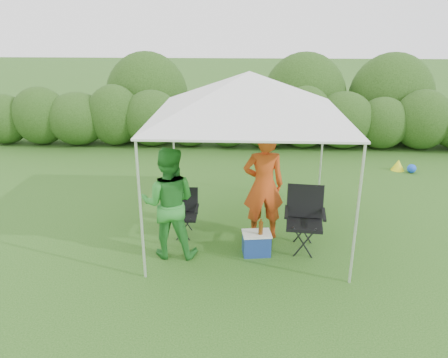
{
  "coord_description": "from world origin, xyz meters",
  "views": [
    {
      "loc": [
        -0.06,
        -6.51,
        3.64
      ],
      "look_at": [
        -0.4,
        0.4,
        1.05
      ],
      "focal_mm": 35.0,
      "sensor_mm": 36.0,
      "label": 1
    }
  ],
  "objects_px": {
    "chair_left": "(184,209)",
    "man": "(264,185)",
    "canopy": "(249,95)",
    "chair_right": "(305,214)",
    "woman": "(169,203)",
    "cooler": "(256,243)"
  },
  "relations": [
    {
      "from": "chair_left",
      "to": "man",
      "type": "xyz_separation_m",
      "value": [
        1.37,
        -0.04,
        0.49
      ]
    },
    {
      "from": "canopy",
      "to": "chair_right",
      "type": "distance_m",
      "value": 2.15
    },
    {
      "from": "canopy",
      "to": "woman",
      "type": "relative_size",
      "value": 1.72
    },
    {
      "from": "chair_left",
      "to": "woman",
      "type": "relative_size",
      "value": 0.46
    },
    {
      "from": "chair_right",
      "to": "chair_left",
      "type": "bearing_deg",
      "value": 175.44
    },
    {
      "from": "canopy",
      "to": "woman",
      "type": "xyz_separation_m",
      "value": [
        -1.23,
        -0.81,
        -1.56
      ]
    },
    {
      "from": "chair_right",
      "to": "man",
      "type": "bearing_deg",
      "value": 158.41
    },
    {
      "from": "chair_right",
      "to": "chair_left",
      "type": "relative_size",
      "value": 1.28
    },
    {
      "from": "chair_right",
      "to": "cooler",
      "type": "bearing_deg",
      "value": -154.38
    },
    {
      "from": "chair_left",
      "to": "man",
      "type": "height_order",
      "value": "man"
    },
    {
      "from": "man",
      "to": "canopy",
      "type": "bearing_deg",
      "value": -29.97
    },
    {
      "from": "canopy",
      "to": "man",
      "type": "height_order",
      "value": "canopy"
    },
    {
      "from": "chair_left",
      "to": "cooler",
      "type": "bearing_deg",
      "value": -28.69
    },
    {
      "from": "canopy",
      "to": "man",
      "type": "xyz_separation_m",
      "value": [
        0.27,
        -0.12,
        -1.51
      ]
    },
    {
      "from": "canopy",
      "to": "cooler",
      "type": "distance_m",
      "value": 2.4
    },
    {
      "from": "woman",
      "to": "cooler",
      "type": "bearing_deg",
      "value": -177.17
    },
    {
      "from": "woman",
      "to": "cooler",
      "type": "distance_m",
      "value": 1.56
    },
    {
      "from": "chair_right",
      "to": "canopy",
      "type": "bearing_deg",
      "value": 159.66
    },
    {
      "from": "canopy",
      "to": "chair_left",
      "type": "bearing_deg",
      "value": -175.68
    },
    {
      "from": "chair_right",
      "to": "man",
      "type": "xyz_separation_m",
      "value": [
        -0.67,
        0.35,
        0.36
      ]
    },
    {
      "from": "canopy",
      "to": "man",
      "type": "relative_size",
      "value": 1.62
    },
    {
      "from": "chair_right",
      "to": "chair_left",
      "type": "distance_m",
      "value": 2.08
    }
  ]
}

